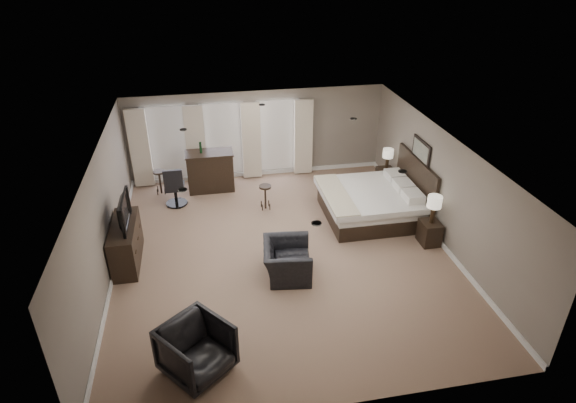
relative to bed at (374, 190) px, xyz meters
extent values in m
cube|color=#846854|center=(-2.58, -1.20, -0.76)|extent=(7.60, 8.60, 0.04)
cube|color=silver|center=(-2.58, -1.20, 1.84)|extent=(7.60, 8.60, 0.04)
cube|color=gray|center=(-2.58, 3.05, 0.54)|extent=(7.50, 0.04, 2.60)
cube|color=gray|center=(-2.58, -5.45, 0.54)|extent=(7.50, 0.04, 2.60)
cube|color=gray|center=(-6.33, -1.20, 0.54)|extent=(0.04, 8.50, 2.60)
cube|color=gray|center=(1.17, -1.20, 0.54)|extent=(0.04, 8.50, 2.60)
cube|color=silver|center=(-5.18, 2.99, 0.49)|extent=(1.15, 0.04, 2.05)
cube|color=silver|center=(-3.58, 2.99, 0.49)|extent=(1.15, 0.04, 2.05)
cube|color=silver|center=(-1.98, 2.99, 0.49)|extent=(1.15, 0.04, 2.05)
cube|color=beige|center=(-5.93, 2.87, 0.42)|extent=(0.55, 0.12, 2.30)
cube|color=beige|center=(-4.38, 2.87, 0.42)|extent=(0.55, 0.12, 2.30)
cube|color=beige|center=(-2.78, 2.87, 0.42)|extent=(0.55, 0.12, 2.30)
cube|color=beige|center=(-1.23, 2.87, 0.42)|extent=(0.55, 0.12, 2.30)
cube|color=silver|center=(0.00, 0.00, 0.00)|extent=(2.38, 2.28, 1.52)
cube|color=black|center=(0.89, -1.45, -0.48)|extent=(0.42, 0.52, 0.57)
cube|color=black|center=(0.89, 1.45, -0.46)|extent=(0.45, 0.55, 0.60)
cube|color=beige|center=(0.89, -1.45, 0.15)|extent=(0.33, 0.33, 0.69)
cube|color=beige|center=(0.89, 1.45, 0.15)|extent=(0.30, 0.30, 0.62)
cube|color=slate|center=(1.12, 0.00, 0.99)|extent=(0.04, 0.96, 0.56)
cube|color=black|center=(-6.03, -0.91, -0.28)|extent=(0.53, 1.63, 0.95)
imported|color=black|center=(-6.03, -0.91, 0.27)|extent=(0.66, 1.15, 0.15)
imported|color=black|center=(-2.63, -2.03, -0.26)|extent=(0.88, 1.23, 0.99)
imported|color=black|center=(-4.57, -4.34, -0.25)|extent=(1.36, 1.35, 1.03)
cube|color=black|center=(-4.03, 2.31, -0.18)|extent=(1.33, 0.69, 1.16)
cube|color=black|center=(-5.45, 2.33, -0.41)|extent=(0.43, 0.43, 0.69)
cube|color=black|center=(-2.67, 0.91, -0.42)|extent=(0.41, 0.41, 0.68)
cube|color=black|center=(-5.02, 1.59, -0.19)|extent=(0.58, 0.58, 1.13)
camera|label=1|loc=(-4.15, -10.23, 5.62)|focal=30.00mm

